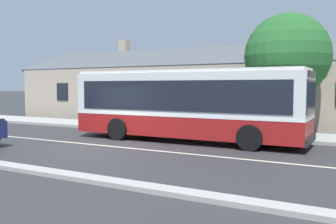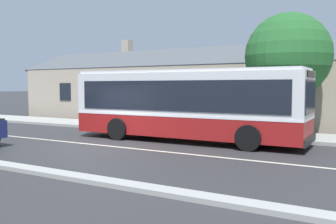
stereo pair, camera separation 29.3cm
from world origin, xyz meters
The scene contains 8 objects.
ground_plane centered at (0.00, 0.00, 0.00)m, with size 300.00×300.00×0.00m, color #2D2D30.
sidewalk_far centered at (0.00, 6.00, 0.07)m, with size 60.00×3.00×0.15m, color #9E9E99.
curb_near centered at (0.00, -4.75, 0.06)m, with size 60.00×0.50×0.12m, color #9E9E99.
lane_divider_stripe centered at (0.00, 0.00, 0.00)m, with size 60.00×0.16×0.01m, color beige.
community_building centered at (-1.15, 12.94, 1.98)m, with size 28.32×8.56×6.32m.
transit_bus centered at (2.43, 2.90, 1.70)m, with size 10.57×2.88×3.16m.
bench_by_building centered at (-4.59, 5.65, 0.57)m, with size 1.74×0.51×0.94m.
street_tree_primary centered at (5.94, 6.86, 3.80)m, with size 4.15×4.15×6.00m.
Camera 1 is at (9.79, -12.09, 2.45)m, focal length 40.00 mm.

